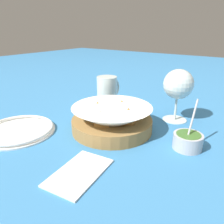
% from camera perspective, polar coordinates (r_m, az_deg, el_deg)
% --- Properties ---
extents(ground_plane, '(4.00, 4.00, 0.00)m').
position_cam_1_polar(ground_plane, '(0.65, 0.86, -4.96)').
color(ground_plane, teal).
extents(food_basket, '(0.24, 0.24, 0.08)m').
position_cam_1_polar(food_basket, '(0.64, 0.01, -1.98)').
color(food_basket, olive).
rests_on(food_basket, ground_plane).
extents(sauce_cup, '(0.08, 0.07, 0.12)m').
position_cam_1_polar(sauce_cup, '(0.58, 19.17, -7.01)').
color(sauce_cup, '#B7B7BC').
rests_on(sauce_cup, ground_plane).
extents(wine_glass, '(0.09, 0.09, 0.17)m').
position_cam_1_polar(wine_glass, '(0.72, 16.91, 6.59)').
color(wine_glass, silver).
rests_on(wine_glass, ground_plane).
extents(beer_mug, '(0.12, 0.08, 0.11)m').
position_cam_1_polar(beer_mug, '(0.84, -1.24, 5.15)').
color(beer_mug, silver).
rests_on(beer_mug, ground_plane).
extents(side_plate, '(0.21, 0.21, 0.01)m').
position_cam_1_polar(side_plate, '(0.69, -23.39, -4.34)').
color(side_plate, white).
rests_on(side_plate, ground_plane).
extents(napkin, '(0.15, 0.10, 0.01)m').
position_cam_1_polar(napkin, '(0.48, -8.54, -15.16)').
color(napkin, white).
rests_on(napkin, ground_plane).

